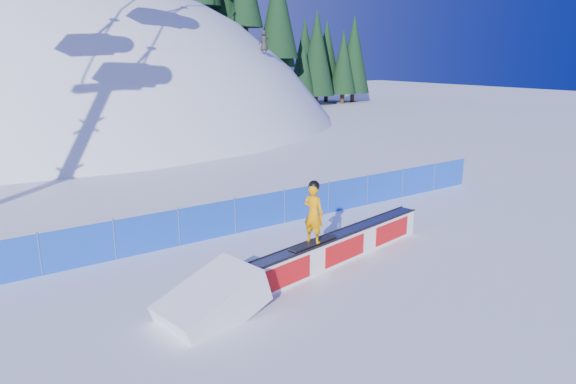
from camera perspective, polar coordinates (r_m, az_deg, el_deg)
ground at (r=14.52m, az=6.48°, el=-8.74°), size 160.00×160.00×0.00m
snow_hill at (r=57.82m, az=-23.10°, el=-10.62°), size 64.00×64.00×64.00m
treeline at (r=60.60m, az=0.42°, el=17.86°), size 25.66×13.66×19.79m
safety_fence at (r=17.72m, az=-3.06°, el=-2.16°), size 22.05×0.05×1.30m
rail_box at (r=14.97m, az=5.66°, el=-6.19°), size 7.25×1.81×0.87m
snow_ramp at (r=12.28m, az=-8.39°, el=-13.47°), size 2.65×1.92×1.51m
snowboarder at (r=13.74m, az=2.85°, el=-2.32°), size 1.70×0.69×1.75m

